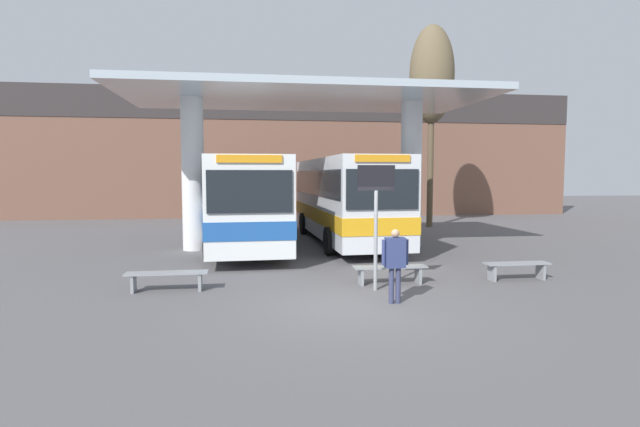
{
  "coord_description": "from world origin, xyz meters",
  "views": [
    {
      "loc": [
        -2.16,
        -10.22,
        2.77
      ],
      "look_at": [
        0.0,
        4.71,
        1.6
      ],
      "focal_mm": 28.0,
      "sensor_mm": 36.0,
      "label": 1
    }
  ],
  "objects_px": {
    "waiting_bench_near_pillar": "(167,277)",
    "parked_car_street": "(343,203)",
    "transit_bus_center_bay": "(343,196)",
    "pedestrian_waiting": "(395,258)",
    "waiting_bench_far_platform": "(390,270)",
    "waiting_bench_mid_platform": "(517,267)",
    "transit_bus_left_bay": "(245,197)",
    "info_sign_platform": "(376,201)",
    "poplar_tree_behind_left": "(432,77)"
  },
  "relations": [
    {
      "from": "transit_bus_center_bay",
      "to": "waiting_bench_near_pillar",
      "type": "bearing_deg",
      "value": 52.3
    },
    {
      "from": "waiting_bench_mid_platform",
      "to": "info_sign_platform",
      "type": "bearing_deg",
      "value": -171.37
    },
    {
      "from": "transit_bus_center_bay",
      "to": "pedestrian_waiting",
      "type": "height_order",
      "value": "transit_bus_center_bay"
    },
    {
      "from": "info_sign_platform",
      "to": "pedestrian_waiting",
      "type": "distance_m",
      "value": 1.71
    },
    {
      "from": "transit_bus_center_bay",
      "to": "pedestrian_waiting",
      "type": "xyz_separation_m",
      "value": [
        -0.79,
        -9.93,
        -0.91
      ]
    },
    {
      "from": "transit_bus_left_bay",
      "to": "waiting_bench_near_pillar",
      "type": "relative_size",
      "value": 6.5
    },
    {
      "from": "transit_bus_left_bay",
      "to": "transit_bus_center_bay",
      "type": "xyz_separation_m",
      "value": [
        4.01,
        -0.09,
        0.01
      ]
    },
    {
      "from": "transit_bus_left_bay",
      "to": "parked_car_street",
      "type": "height_order",
      "value": "transit_bus_left_bay"
    },
    {
      "from": "waiting_bench_far_platform",
      "to": "transit_bus_left_bay",
      "type": "bearing_deg",
      "value": 114.16
    },
    {
      "from": "waiting_bench_far_platform",
      "to": "poplar_tree_behind_left",
      "type": "xyz_separation_m",
      "value": [
        6.04,
        13.28,
        7.55
      ]
    },
    {
      "from": "transit_bus_center_bay",
      "to": "parked_car_street",
      "type": "height_order",
      "value": "transit_bus_center_bay"
    },
    {
      "from": "waiting_bench_mid_platform",
      "to": "poplar_tree_behind_left",
      "type": "distance_m",
      "value": 15.5
    },
    {
      "from": "transit_bus_center_bay",
      "to": "poplar_tree_behind_left",
      "type": "bearing_deg",
      "value": -139.29
    },
    {
      "from": "waiting_bench_near_pillar",
      "to": "waiting_bench_mid_platform",
      "type": "bearing_deg",
      "value": 0.0
    },
    {
      "from": "parked_car_street",
      "to": "waiting_bench_far_platform",
      "type": "bearing_deg",
      "value": -100.99
    },
    {
      "from": "waiting_bench_far_platform",
      "to": "poplar_tree_behind_left",
      "type": "height_order",
      "value": "poplar_tree_behind_left"
    },
    {
      "from": "transit_bus_left_bay",
      "to": "waiting_bench_far_platform",
      "type": "distance_m",
      "value": 9.07
    },
    {
      "from": "transit_bus_left_bay",
      "to": "waiting_bench_far_platform",
      "type": "bearing_deg",
      "value": 112.67
    },
    {
      "from": "waiting_bench_near_pillar",
      "to": "waiting_bench_far_platform",
      "type": "distance_m",
      "value": 5.49
    },
    {
      "from": "transit_bus_center_bay",
      "to": "waiting_bench_mid_platform",
      "type": "bearing_deg",
      "value": 109.24
    },
    {
      "from": "pedestrian_waiting",
      "to": "waiting_bench_far_platform",
      "type": "bearing_deg",
      "value": 76.79
    },
    {
      "from": "waiting_bench_near_pillar",
      "to": "parked_car_street",
      "type": "distance_m",
      "value": 18.62
    },
    {
      "from": "waiting_bench_mid_platform",
      "to": "pedestrian_waiting",
      "type": "relative_size",
      "value": 1.07
    },
    {
      "from": "waiting_bench_mid_platform",
      "to": "transit_bus_center_bay",
      "type": "bearing_deg",
      "value": 111.04
    },
    {
      "from": "transit_bus_center_bay",
      "to": "pedestrian_waiting",
      "type": "distance_m",
      "value": 10.0
    },
    {
      "from": "transit_bus_left_bay",
      "to": "info_sign_platform",
      "type": "xyz_separation_m",
      "value": [
        3.12,
        -8.76,
        0.26
      ]
    },
    {
      "from": "waiting_bench_mid_platform",
      "to": "waiting_bench_near_pillar",
      "type": "bearing_deg",
      "value": 180.0
    },
    {
      "from": "waiting_bench_near_pillar",
      "to": "pedestrian_waiting",
      "type": "distance_m",
      "value": 5.42
    },
    {
      "from": "parked_car_street",
      "to": "poplar_tree_behind_left",
      "type": "bearing_deg",
      "value": -47.22
    },
    {
      "from": "poplar_tree_behind_left",
      "to": "info_sign_platform",
      "type": "bearing_deg",
      "value": -115.34
    },
    {
      "from": "waiting_bench_mid_platform",
      "to": "info_sign_platform",
      "type": "xyz_separation_m",
      "value": [
        -3.99,
        -0.61,
        1.8
      ]
    },
    {
      "from": "waiting_bench_far_platform",
      "to": "parked_car_street",
      "type": "distance_m",
      "value": 17.14
    },
    {
      "from": "waiting_bench_near_pillar",
      "to": "waiting_bench_far_platform",
      "type": "bearing_deg",
      "value": 0.0
    },
    {
      "from": "poplar_tree_behind_left",
      "to": "parked_car_street",
      "type": "relative_size",
      "value": 2.4
    },
    {
      "from": "info_sign_platform",
      "to": "transit_bus_left_bay",
      "type": "bearing_deg",
      "value": 109.62
    },
    {
      "from": "waiting_bench_mid_platform",
      "to": "poplar_tree_behind_left",
      "type": "height_order",
      "value": "poplar_tree_behind_left"
    },
    {
      "from": "waiting_bench_near_pillar",
      "to": "waiting_bench_mid_platform",
      "type": "height_order",
      "value": "same"
    },
    {
      "from": "parked_car_street",
      "to": "waiting_bench_near_pillar",
      "type": "bearing_deg",
      "value": -118.0
    },
    {
      "from": "transit_bus_center_bay",
      "to": "pedestrian_waiting",
      "type": "relative_size",
      "value": 6.77
    },
    {
      "from": "waiting_bench_near_pillar",
      "to": "info_sign_platform",
      "type": "bearing_deg",
      "value": -6.98
    },
    {
      "from": "poplar_tree_behind_left",
      "to": "parked_car_street",
      "type": "height_order",
      "value": "poplar_tree_behind_left"
    },
    {
      "from": "waiting_bench_far_platform",
      "to": "parked_car_street",
      "type": "xyz_separation_m",
      "value": [
        2.08,
        17.0,
        0.73
      ]
    },
    {
      "from": "waiting_bench_far_platform",
      "to": "poplar_tree_behind_left",
      "type": "bearing_deg",
      "value": 65.54
    },
    {
      "from": "transit_bus_center_bay",
      "to": "poplar_tree_behind_left",
      "type": "distance_m",
      "value": 9.78
    },
    {
      "from": "pedestrian_waiting",
      "to": "info_sign_platform",
      "type": "bearing_deg",
      "value": 94.47
    },
    {
      "from": "poplar_tree_behind_left",
      "to": "transit_bus_center_bay",
      "type": "bearing_deg",
      "value": -137.48
    },
    {
      "from": "pedestrian_waiting",
      "to": "poplar_tree_behind_left",
      "type": "height_order",
      "value": "poplar_tree_behind_left"
    },
    {
      "from": "waiting_bench_near_pillar",
      "to": "poplar_tree_behind_left",
      "type": "xyz_separation_m",
      "value": [
        11.53,
        13.28,
        7.55
      ]
    },
    {
      "from": "transit_bus_center_bay",
      "to": "parked_car_street",
      "type": "distance_m",
      "value": 9.14
    },
    {
      "from": "poplar_tree_behind_left",
      "to": "parked_car_street",
      "type": "distance_m",
      "value": 8.72
    }
  ]
}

